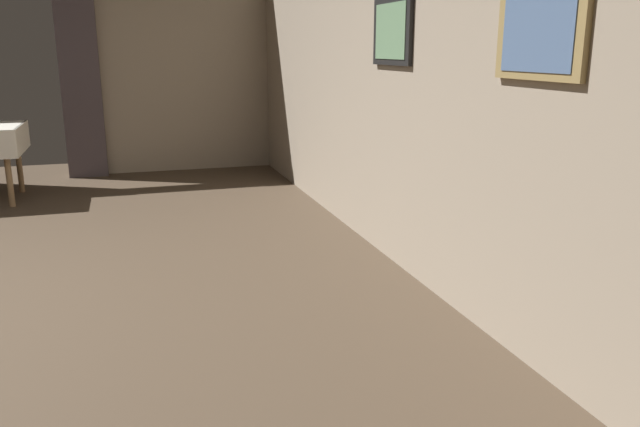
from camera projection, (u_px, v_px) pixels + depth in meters
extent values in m
cube|color=gray|center=(415.00, 45.00, 4.07)|extent=(0.12, 8.40, 3.00)
cube|color=#997F4C|center=(540.00, 34.00, 2.74)|extent=(0.03, 0.61, 0.39)
cube|color=slate|center=(537.00, 34.00, 2.74)|extent=(0.01, 0.50, 0.32)
cube|color=black|center=(392.00, 31.00, 4.21)|extent=(0.03, 0.59, 0.44)
cube|color=#668C66|center=(390.00, 31.00, 4.20)|extent=(0.01, 0.49, 0.36)
cube|color=gray|center=(169.00, 47.00, 7.59)|extent=(2.50, 0.12, 3.00)
cube|color=#4C4247|center=(79.00, 61.00, 7.20)|extent=(0.44, 0.14, 2.69)
cylinder|color=olive|center=(8.00, 170.00, 6.00)|extent=(0.06, 0.06, 0.71)
cylinder|color=olive|center=(18.00, 159.00, 6.62)|extent=(0.06, 0.06, 0.71)
cube|color=silver|center=(22.00, 138.00, 6.27)|extent=(0.02, 0.89, 0.27)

